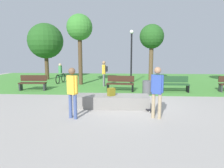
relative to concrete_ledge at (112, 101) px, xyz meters
name	(u,v)px	position (x,y,z in m)	size (l,w,h in m)	color
ground_plane	(126,104)	(0.60, 0.56, -0.25)	(28.00, 28.00, 0.00)	#9E9993
grass_lawn	(125,81)	(0.60, 8.46, -0.25)	(26.60, 12.20, 0.01)	#478C38
concrete_ledge	(112,101)	(0.00, 0.00, 0.00)	(3.08, 0.97, 0.50)	gray
backpack_on_ledge	(111,92)	(-0.01, -0.08, 0.41)	(0.28, 0.20, 0.32)	olive
skater_performing_trick	(72,89)	(-1.22, -1.58, 0.78)	(0.39, 0.33, 1.74)	#3F5184
skater_watching	(157,88)	(1.63, -1.37, 0.79)	(0.40, 0.31, 1.77)	tan
skateboard_by_ledge	(147,109)	(1.43, -0.42, -0.18)	(0.55, 0.80, 0.08)	black
park_bench_far_right	(120,83)	(0.29, 3.67, 0.23)	(1.65, 0.66, 0.91)	#331E14
park_bench_center_lawn	(175,84)	(3.45, 3.63, 0.23)	(1.61, 0.49, 0.91)	#1E4223
park_bench_near_lamppost	(33,82)	(-5.04, 3.65, 0.23)	(1.63, 0.57, 0.91)	#331E14
tree_young_birch	(46,41)	(-6.22, 8.92, 3.03)	(2.98, 2.98, 4.79)	#4C3823
tree_tall_oak	(152,38)	(2.61, 7.97, 3.20)	(1.88, 1.88, 4.49)	brown
tree_slender_maple	(80,29)	(-2.65, 6.18, 3.70)	(1.81, 1.81, 4.97)	#4C3823
lamp_post	(131,51)	(1.02, 6.92, 2.16)	(0.28, 0.28, 3.94)	black
trash_bin	(147,87)	(1.76, 2.79, 0.13)	(0.50, 0.50, 0.76)	#4C4C51
pedestrian_with_backpack	(104,71)	(-0.86, 5.49, 0.79)	(0.36, 0.43, 1.73)	slate
cyclist_on_bicycle	(60,75)	(-4.38, 6.89, 0.38)	(0.22, 1.82, 1.52)	black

